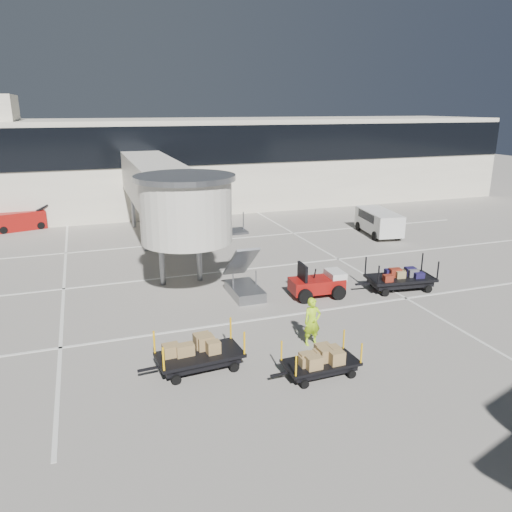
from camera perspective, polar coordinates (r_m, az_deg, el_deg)
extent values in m
plane|color=gray|center=(21.31, 6.56, -8.67)|extent=(140.00, 140.00, 0.00)
cube|color=silver|center=(22.96, 4.39, -6.65)|extent=(40.00, 0.15, 0.02)
cube|color=silver|center=(29.08, -1.11, -1.50)|extent=(40.00, 0.15, 0.02)
cube|color=silver|center=(35.53, -4.65, 1.84)|extent=(40.00, 0.15, 0.02)
cube|color=silver|center=(32.22, 8.51, 0.14)|extent=(0.15, 30.00, 0.02)
cube|color=silver|center=(28.77, -21.08, -2.87)|extent=(0.15, 30.00, 0.02)
cube|color=silver|center=(48.30, -9.08, 10.45)|extent=(64.00, 12.00, 8.00)
cube|color=black|center=(42.21, -7.67, 12.36)|extent=(64.00, 0.12, 3.20)
cube|color=beige|center=(32.93, -11.18, 8.03)|extent=(3.00, 18.00, 2.80)
cylinder|color=beige|center=(24.19, -7.99, 5.11)|extent=(4.40, 4.40, 3.00)
cylinder|color=gray|center=(23.92, -8.15, 8.87)|extent=(4.80, 4.80, 0.25)
cylinder|color=gray|center=(26.63, -10.72, -0.27)|extent=(0.28, 0.28, 2.90)
cylinder|color=gray|center=(26.97, -6.53, 0.13)|extent=(0.28, 0.28, 2.90)
cylinder|color=gray|center=(33.35, -12.60, 3.05)|extent=(0.28, 0.28, 2.90)
cylinder|color=gray|center=(33.62, -9.22, 3.35)|extent=(0.28, 0.28, 2.90)
cylinder|color=gray|center=(40.16, -13.86, 5.25)|extent=(0.28, 0.28, 2.90)
cylinder|color=gray|center=(40.38, -11.03, 5.49)|extent=(0.28, 0.28, 2.90)
cube|color=gray|center=(25.01, -1.30, -4.01)|extent=(1.40, 2.60, 0.50)
cube|color=gray|center=(25.11, -1.74, -0.67)|extent=(1.20, 2.60, 2.06)
cube|color=gray|center=(26.06, -2.70, 2.82)|extent=(1.40, 1.20, 0.12)
cube|color=maroon|center=(25.00, 6.94, -3.28)|extent=(2.70, 1.40, 0.66)
cube|color=silver|center=(25.25, 9.04, -2.11)|extent=(0.83, 1.25, 0.38)
cube|color=black|center=(24.51, 5.34, -2.01)|extent=(0.19, 1.10, 0.99)
cylinder|color=black|center=(24.16, 5.65, -4.60)|extent=(0.72, 0.31, 0.70)
cylinder|color=black|center=(25.40, 4.47, -3.48)|extent=(0.72, 0.31, 0.70)
cylinder|color=black|center=(24.83, 9.43, -4.15)|extent=(0.72, 0.31, 0.70)
cylinder|color=black|center=(26.04, 8.09, -3.09)|extent=(0.72, 0.31, 0.70)
cube|color=black|center=(26.79, 16.17, -2.42)|extent=(3.55, 2.09, 0.13)
cube|color=black|center=(26.86, 16.14, -2.83)|extent=(3.19, 1.79, 0.28)
cube|color=black|center=(25.95, 12.08, -3.14)|extent=(0.79, 0.19, 0.09)
cylinder|color=black|center=(25.77, 14.56, -4.07)|extent=(0.40, 0.20, 0.38)
cylinder|color=black|center=(27.04, 13.14, -2.97)|extent=(0.40, 0.20, 0.38)
cylinder|color=black|center=(26.89, 19.08, -3.59)|extent=(0.40, 0.20, 0.38)
cylinder|color=black|center=(28.11, 17.51, -2.56)|extent=(0.40, 0.20, 0.38)
cylinder|color=black|center=(25.27, 13.83, -2.18)|extent=(0.08, 0.08, 1.01)
cylinder|color=black|center=(26.57, 12.42, -1.15)|extent=(0.08, 0.08, 1.01)
cylinder|color=black|center=(26.82, 20.07, -1.63)|extent=(0.08, 0.08, 1.01)
cylinder|color=black|center=(28.05, 18.45, -0.69)|extent=(0.08, 0.08, 1.01)
cube|color=#988653|center=(27.31, 16.33, -1.44)|extent=(0.58, 0.44, 0.44)
cube|color=#988653|center=(26.46, 16.50, -2.01)|extent=(0.65, 0.42, 0.46)
cube|color=#988653|center=(27.37, 17.21, -1.47)|extent=(0.45, 0.39, 0.44)
cube|color=maroon|center=(26.32, 13.99, -2.09)|extent=(0.56, 0.44, 0.30)
cube|color=#988653|center=(26.42, 14.32, -1.95)|extent=(0.46, 0.49, 0.39)
cube|color=#18133D|center=(27.07, 16.40, -1.73)|extent=(0.43, 0.38, 0.33)
cube|color=maroon|center=(27.50, 17.21, -1.33)|extent=(0.52, 0.45, 0.50)
cube|color=#988653|center=(26.73, 14.50, -1.61)|extent=(0.47, 0.37, 0.50)
cube|color=black|center=(18.04, 7.41, -11.98)|extent=(2.66, 1.40, 0.10)
cube|color=black|center=(18.12, 7.40, -12.41)|extent=(2.39, 1.19, 0.22)
cube|color=black|center=(17.47, 2.61, -13.36)|extent=(0.61, 0.09, 0.07)
cylinder|color=black|center=(17.38, 5.58, -14.38)|extent=(0.30, 0.13, 0.30)
cylinder|color=black|center=(18.29, 3.89, -12.63)|extent=(0.30, 0.13, 0.30)
cylinder|color=black|center=(18.18, 10.89, -13.11)|extent=(0.30, 0.13, 0.30)
cylinder|color=black|center=(19.05, 8.99, -11.53)|extent=(0.30, 0.13, 0.30)
cylinder|color=#FFB80D|center=(16.88, 4.59, -12.51)|extent=(0.06, 0.06, 0.78)
cylinder|color=#FFB80D|center=(17.82, 2.93, -10.81)|extent=(0.06, 0.06, 0.78)
cylinder|color=#FFB80D|center=(18.00, 11.95, -10.87)|extent=(0.06, 0.06, 0.78)
cylinder|color=#FFB80D|center=(18.88, 10.00, -9.39)|extent=(0.06, 0.06, 0.78)
cube|color=#9D7F4C|center=(17.89, 8.43, -11.47)|extent=(0.57, 0.39, 0.34)
cube|color=#9D7F4C|center=(17.70, 6.31, -11.65)|extent=(0.55, 0.44, 0.38)
cube|color=#9D7F4C|center=(18.24, 10.36, -11.00)|extent=(0.48, 0.48, 0.34)
cube|color=#9D7F4C|center=(17.83, 6.04, -11.39)|extent=(0.46, 0.38, 0.38)
cube|color=#9D7F4C|center=(17.93, 7.16, -11.37)|extent=(0.51, 0.43, 0.32)
cube|color=#9D7F4C|center=(18.28, 8.23, -10.87)|extent=(0.45, 0.35, 0.31)
cube|color=#9D7F4C|center=(17.66, 7.91, -11.79)|extent=(0.54, 0.40, 0.37)
cube|color=#9D7F4C|center=(17.82, 5.28, -11.45)|extent=(0.49, 0.36, 0.35)
cube|color=#9D7F4C|center=(17.82, 6.55, -11.51)|extent=(0.40, 0.35, 0.35)
cube|color=black|center=(18.34, -6.46, -11.16)|extent=(3.15, 1.75, 0.12)
cube|color=black|center=(18.43, -6.44, -11.66)|extent=(2.83, 1.50, 0.25)
cube|color=black|center=(18.03, -12.26, -12.53)|extent=(0.71, 0.14, 0.08)
cylinder|color=black|center=(17.71, -9.11, -13.79)|extent=(0.35, 0.17, 0.34)
cylinder|color=black|center=(18.87, -10.20, -11.80)|extent=(0.35, 0.17, 0.34)
cylinder|color=black|center=(18.26, -2.49, -12.57)|extent=(0.35, 0.17, 0.34)
cylinder|color=black|center=(19.39, -3.99, -10.75)|extent=(0.35, 0.17, 0.34)
cylinder|color=#FFB80D|center=(17.22, -10.53, -11.59)|extent=(0.07, 0.07, 0.91)
cylinder|color=#FFB80D|center=(18.42, -11.55, -9.69)|extent=(0.07, 0.07, 0.91)
cylinder|color=#FFB80D|center=(17.99, -1.34, -10.00)|extent=(0.07, 0.07, 0.91)
cylinder|color=#FFB80D|center=(19.14, -2.92, -8.30)|extent=(0.07, 0.07, 0.91)
cube|color=#9D7F4C|center=(18.59, -6.75, -9.90)|extent=(0.58, 0.41, 0.38)
cube|color=#9D7F4C|center=(18.06, -7.96, -10.49)|extent=(0.51, 0.41, 0.55)
cube|color=#9D7F4C|center=(18.51, -4.79, -9.90)|extent=(0.53, 0.46, 0.42)
cube|color=#9D7F4C|center=(18.54, -7.03, -9.78)|extent=(0.62, 0.58, 0.50)
cube|color=#9D7F4C|center=(17.50, -9.52, -11.50)|extent=(0.64, 0.47, 0.55)
imported|color=#A9E217|center=(19.91, 6.45, -7.46)|extent=(0.72, 0.47, 1.96)
cube|color=silver|center=(37.79, 13.85, 3.88)|extent=(2.57, 4.88, 1.50)
cube|color=silver|center=(39.71, 12.61, 4.14)|extent=(1.85, 0.80, 0.87)
cube|color=black|center=(37.88, 13.77, 4.52)|extent=(2.33, 3.16, 0.60)
cylinder|color=black|center=(36.20, 13.44, 2.23)|extent=(0.33, 0.69, 0.66)
cylinder|color=black|center=(36.98, 16.05, 2.34)|extent=(0.33, 0.69, 0.66)
cylinder|color=black|center=(38.97, 11.62, 3.37)|extent=(0.33, 0.69, 0.66)
cylinder|color=black|center=(39.69, 14.09, 3.44)|extent=(0.33, 0.69, 0.66)
cube|color=maroon|center=(42.37, -25.37, 3.67)|extent=(3.85, 2.42, 1.41)
cube|color=black|center=(42.49, -23.41, 5.17)|extent=(1.23, 1.51, 0.50)
cylinder|color=black|center=(41.63, -26.90, 2.66)|extent=(0.61, 0.38, 0.56)
cylinder|color=black|center=(42.91, -27.18, 3.00)|extent=(0.61, 0.38, 0.56)
cylinder|color=black|center=(42.05, -23.38, 3.23)|extent=(0.61, 0.38, 0.56)
cylinder|color=black|center=(43.32, -23.76, 3.54)|extent=(0.61, 0.38, 0.56)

